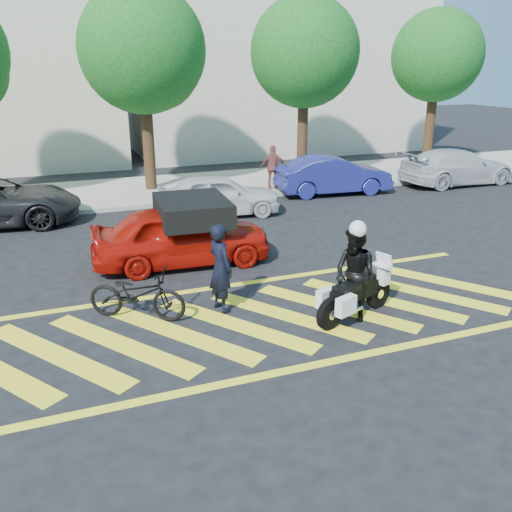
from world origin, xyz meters
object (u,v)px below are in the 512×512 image
object	(u,v)px
parked_mid_right	(219,195)
parked_far_right	(457,167)
officer_moto	(355,275)
parked_right	(333,175)
bicycle	(137,294)
police_motorcycle	(355,295)
red_convertible	(181,235)
officer_bike	(220,268)

from	to	relation	value
parked_mid_right	parked_far_right	world-z (taller)	parked_far_right
officer_moto	parked_mid_right	world-z (taller)	officer_moto
officer_moto	parked_right	xyz separation A→B (m)	(4.85, 9.75, -0.20)
parked_mid_right	parked_right	bearing A→B (deg)	-66.87
bicycle	parked_far_right	xyz separation A→B (m)	(14.51, 7.96, 0.20)
police_motorcycle	parked_far_right	size ratio (longest dim) A/B	0.41
police_motorcycle	officer_moto	size ratio (longest dim) A/B	1.09
officer_moto	police_motorcycle	bearing A→B (deg)	33.94
red_convertible	officer_moto	bearing A→B (deg)	-146.97
officer_bike	red_convertible	world-z (taller)	officer_bike
bicycle	parked_right	xyz separation A→B (m)	(8.85, 8.24, 0.21)
officer_bike	officer_moto	world-z (taller)	officer_moto
police_motorcycle	parked_mid_right	bearing A→B (deg)	71.25
parked_mid_right	parked_far_right	xyz separation A→B (m)	(10.71, 1.12, 0.03)
officer_moto	parked_right	bearing A→B (deg)	133.36
red_convertible	parked_mid_right	distance (m)	4.67
officer_moto	parked_right	world-z (taller)	officer_moto
officer_moto	parked_far_right	bearing A→B (deg)	111.83
bicycle	parked_far_right	bearing A→B (deg)	-29.96
parked_mid_right	parked_far_right	bearing A→B (deg)	-76.40
bicycle	parked_mid_right	world-z (taller)	parked_mid_right
officer_bike	parked_right	size ratio (longest dim) A/B	0.42
officer_moto	parked_far_right	distance (m)	14.15
bicycle	parked_mid_right	xyz separation A→B (m)	(3.81, 6.84, 0.17)
bicycle	parked_right	world-z (taller)	parked_right
bicycle	officer_moto	bearing A→B (deg)	-79.43
parked_mid_right	officer_bike	bearing A→B (deg)	170.74
officer_bike	red_convertible	bearing A→B (deg)	-12.88
officer_bike	bicycle	size ratio (longest dim) A/B	0.93
police_motorcycle	red_convertible	xyz separation A→B (m)	(-2.45, 4.26, 0.24)
officer_moto	red_convertible	bearing A→B (deg)	-170.39
parked_right	bicycle	bearing A→B (deg)	138.99
officer_bike	officer_moto	distance (m)	2.67
bicycle	police_motorcycle	size ratio (longest dim) A/B	0.98
police_motorcycle	parked_mid_right	distance (m)	8.37
parked_far_right	officer_bike	bearing A→B (deg)	122.55
officer_bike	red_convertible	distance (m)	2.95
police_motorcycle	officer_bike	bearing A→B (deg)	130.41
police_motorcycle	officer_moto	world-z (taller)	officer_moto
officer_bike	bicycle	world-z (taller)	officer_bike
police_motorcycle	parked_far_right	xyz separation A→B (m)	(10.49, 9.48, 0.22)
bicycle	parked_mid_right	distance (m)	7.83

